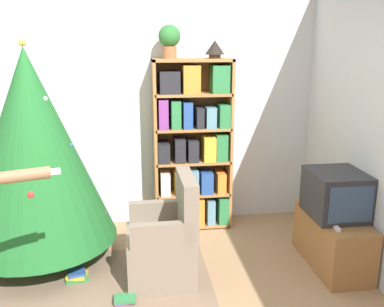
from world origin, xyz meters
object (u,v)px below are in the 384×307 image
Objects in this scene: armchair at (165,244)px; potted_plant at (169,39)px; television at (337,194)px; bookshelf at (193,148)px; christmas_tree at (33,148)px; table_lamp at (215,48)px.

potted_plant is at bearing 171.08° from armchair.
bookshelf is at bearing 137.49° from television.
table_lamp is at bearing 18.80° from christmas_tree.
potted_plant is (0.15, 1.07, 1.68)m from armchair.
television is at bearing 89.90° from armchair.
armchair is (1.12, -0.49, -0.76)m from christmas_tree.
armchair is 2.02m from table_lamp.
christmas_tree is at bearing -159.08° from bookshelf.
television is 1.58× the size of potted_plant.
table_lamp reaches higher than bookshelf.
bookshelf reaches higher than television.
christmas_tree is at bearing -155.13° from potted_plant.
christmas_tree is (-2.63, 0.46, 0.39)m from television.
potted_plant reaches higher than armchair.
table_lamp is (1.73, 0.59, 0.84)m from christmas_tree.
christmas_tree is at bearing -161.20° from table_lamp.
potted_plant is (1.27, 0.59, 0.93)m from christmas_tree.
christmas_tree is at bearing -114.40° from armchair.
armchair is 4.60× the size of table_lamp.
potted_plant is (-0.23, 0.01, 1.12)m from bookshelf.
television is 2.17m from potted_plant.
table_lamp is at bearing 0.00° from potted_plant.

